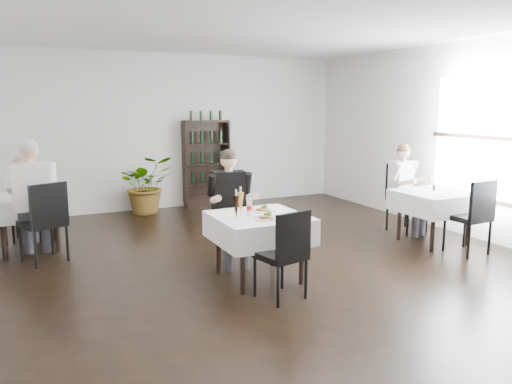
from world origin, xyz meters
TOP-DOWN VIEW (x-y plane):
  - room_shell at (0.00, 0.00)m, footprint 9.00×9.00m
  - window_right at (3.48, 0.00)m, footprint 0.06×2.30m
  - wine_shelf at (0.60, 4.31)m, footprint 0.90×0.28m
  - main_table at (-0.30, 0.00)m, footprint 1.03×1.03m
  - left_table at (-2.70, 2.50)m, footprint 0.98×0.98m
  - right_table at (2.70, 0.30)m, footprint 0.98×0.98m
  - potted_tree at (-0.66, 4.15)m, footprint 1.00×0.88m
  - main_chair_far at (-0.22, 0.73)m, footprint 0.52×0.52m
  - main_chair_near at (-0.33, -0.70)m, footprint 0.53×0.53m
  - left_chair_far at (-2.71, 3.10)m, footprint 0.47×0.48m
  - left_chair_near at (-2.52, 1.71)m, footprint 0.63×0.64m
  - right_chair_far at (2.81, 1.08)m, footprint 0.55×0.55m
  - right_chair_near at (2.75, -0.37)m, footprint 0.49×0.50m
  - diner_main at (-0.37, 0.70)m, footprint 0.59×0.61m
  - diner_left_far at (-2.76, 3.06)m, footprint 0.52×0.54m
  - diner_left_near at (-2.64, 1.94)m, footprint 0.62×0.63m
  - diner_right_far at (2.73, 0.95)m, footprint 0.59×0.62m
  - plate_far at (-0.17, 0.17)m, footprint 0.24×0.24m
  - plate_near at (-0.31, -0.22)m, footprint 0.33×0.33m
  - pilsner_dark at (-0.62, -0.08)m, footprint 0.08×0.08m
  - pilsner_lager at (-0.51, 0.06)m, footprint 0.08×0.08m
  - coke_bottle at (-0.40, 0.06)m, footprint 0.06×0.06m
  - napkin_cutlery at (0.04, -0.25)m, footprint 0.23×0.21m
  - pepper_mill at (2.77, 0.40)m, footprint 0.04×0.04m

SIDE VIEW (x-z plane):
  - main_chair_far at x=-0.22m, z-range 0.06..0.92m
  - left_chair_far at x=-2.71m, z-range 0.07..0.99m
  - potted_tree at x=-0.66m, z-range 0.00..1.09m
  - main_chair_near at x=-0.33m, z-range 0.07..1.03m
  - right_chair_near at x=2.75m, z-range 0.07..1.11m
  - left_chair_near at x=-2.52m, z-range 0.08..1.14m
  - left_table at x=-2.70m, z-range 0.24..1.01m
  - right_table at x=2.70m, z-range 0.24..1.01m
  - main_table at x=-0.30m, z-range 0.24..1.01m
  - right_chair_far at x=2.81m, z-range 0.08..1.17m
  - diner_left_far at x=-2.76m, z-range 0.10..1.36m
  - napkin_cutlery at x=0.04m, z-range 0.77..0.79m
  - plate_far at x=-0.17m, z-range 0.75..0.82m
  - plate_near at x=-0.31m, z-range 0.75..0.83m
  - pepper_mill at x=2.77m, z-range 0.77..0.86m
  - diner_right_far at x=2.73m, z-range 0.11..1.54m
  - wine_shelf at x=0.60m, z-range -0.03..1.72m
  - diner_main at x=-0.37m, z-range 0.12..1.60m
  - coke_bottle at x=-0.40m, z-range 0.75..1.00m
  - pilsner_dark at x=-0.62m, z-range 0.74..1.08m
  - pilsner_lager at x=-0.51m, z-range 0.74..1.08m
  - diner_left_near at x=-2.64m, z-range 0.13..1.74m
  - window_right at x=3.48m, z-range 0.57..2.42m
  - room_shell at x=0.00m, z-range -3.00..6.00m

